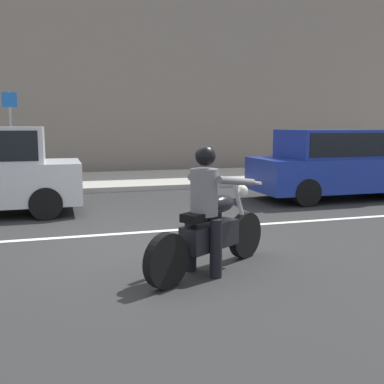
# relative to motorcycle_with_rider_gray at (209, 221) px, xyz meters

# --- Properties ---
(ground_plane) EXTENTS (80.00, 80.00, 0.00)m
(ground_plane) POSITION_rel_motorcycle_with_rider_gray_xyz_m (-0.68, 1.42, -0.65)
(ground_plane) COLOR #292929
(sidewalk_slab) EXTENTS (40.00, 4.40, 0.14)m
(sidewalk_slab) POSITION_rel_motorcycle_with_rider_gray_xyz_m (-0.68, 9.42, -0.58)
(sidewalk_slab) COLOR #A8A399
(sidewalk_slab) RESTS_ON ground_plane
(building_facade) EXTENTS (40.00, 1.40, 11.70)m
(building_facade) POSITION_rel_motorcycle_with_rider_gray_xyz_m (-0.68, 12.82, 5.20)
(building_facade) COLOR slate
(building_facade) RESTS_ON ground_plane
(lane_marking_stripe) EXTENTS (18.00, 0.14, 0.01)m
(lane_marking_stripe) POSITION_rel_motorcycle_with_rider_gray_xyz_m (-1.50, 2.32, -0.64)
(lane_marking_stripe) COLOR silver
(lane_marking_stripe) RESTS_ON ground_plane
(motorcycle_with_rider_gray) EXTENTS (1.93, 1.32, 1.58)m
(motorcycle_with_rider_gray) POSITION_rel_motorcycle_with_rider_gray_xyz_m (0.00, 0.00, 0.00)
(motorcycle_with_rider_gray) COLOR black
(motorcycle_with_rider_gray) RESTS_ON ground_plane
(parked_sedan_cobalt_blue) EXTENTS (4.21, 1.82, 1.72)m
(parked_sedan_cobalt_blue) POSITION_rel_motorcycle_with_rider_gray_xyz_m (4.83, 4.55, 0.23)
(parked_sedan_cobalt_blue) COLOR navy
(parked_sedan_cobalt_blue) RESTS_ON ground_plane
(street_sign_post) EXTENTS (0.44, 0.08, 2.71)m
(street_sign_post) POSITION_rel_motorcycle_with_rider_gray_xyz_m (-3.08, 9.91, 1.12)
(street_sign_post) COLOR gray
(street_sign_post) RESTS_ON sidewalk_slab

